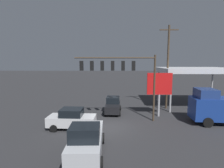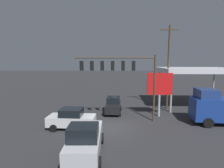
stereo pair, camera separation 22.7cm
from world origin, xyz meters
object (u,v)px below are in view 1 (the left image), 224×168
object	(u,v)px
sedan_far	(72,119)
traffic_signal_assembly	(119,70)
price_sign	(159,85)
utility_pole	(168,66)
hatchback_crossing	(113,105)
pickup_parked	(87,140)

from	to	relation	value
sedan_far	traffic_signal_assembly	bearing A→B (deg)	-150.12
price_sign	utility_pole	bearing A→B (deg)	-118.64
price_sign	hatchback_crossing	bearing A→B (deg)	-12.96
traffic_signal_assembly	pickup_parked	distance (m)	8.65
utility_pole	pickup_parked	bearing A→B (deg)	54.14
traffic_signal_assembly	price_sign	distance (m)	5.24
utility_pole	traffic_signal_assembly	bearing A→B (deg)	37.60
price_sign	pickup_parked	bearing A→B (deg)	51.65
pickup_parked	sedan_far	xyz separation A→B (m)	(2.18, -4.78, -0.16)
utility_pole	pickup_parked	world-z (taller)	utility_pole
price_sign	pickup_parked	xyz separation A→B (m)	(6.92, 8.74, -2.50)
traffic_signal_assembly	price_sign	world-z (taller)	traffic_signal_assembly
utility_pole	hatchback_crossing	world-z (taller)	utility_pole
traffic_signal_assembly	hatchback_crossing	xyz separation A→B (m)	(0.67, -2.83, -4.49)
traffic_signal_assembly	sedan_far	size ratio (longest dim) A/B	1.88
traffic_signal_assembly	hatchback_crossing	distance (m)	5.35
sedan_far	hatchback_crossing	bearing A→B (deg)	-124.09
pickup_parked	hatchback_crossing	bearing A→B (deg)	168.51
traffic_signal_assembly	utility_pole	size ratio (longest dim) A/B	0.77
pickup_parked	sedan_far	distance (m)	5.25
traffic_signal_assembly	hatchback_crossing	size ratio (longest dim) A/B	2.16
hatchback_crossing	sedan_far	size ratio (longest dim) A/B	0.87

